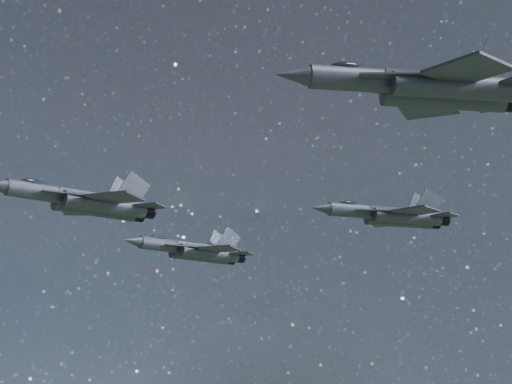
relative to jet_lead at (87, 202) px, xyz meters
name	(u,v)px	position (x,y,z in m)	size (l,w,h in m)	color
jet_lead	(87,202)	(0.00, 0.00, 0.00)	(17.02, 11.64, 4.27)	#3A3D48
jet_left	(195,251)	(17.56, 18.25, -0.44)	(16.85, 11.48, 4.23)	#3A3D48
jet_right	(429,87)	(15.36, -30.64, 2.99)	(18.31, 12.40, 4.61)	#3A3D48
jet_slot	(392,216)	(31.99, -1.40, 1.33)	(16.03, 11.21, 4.04)	#3A3D48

